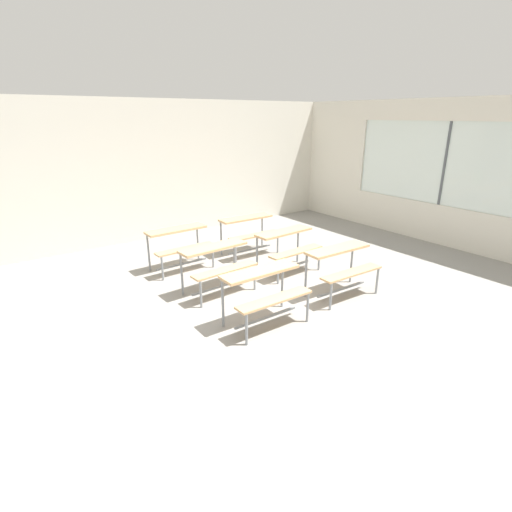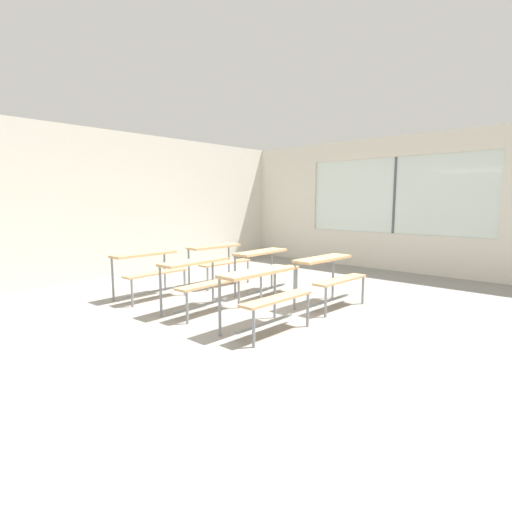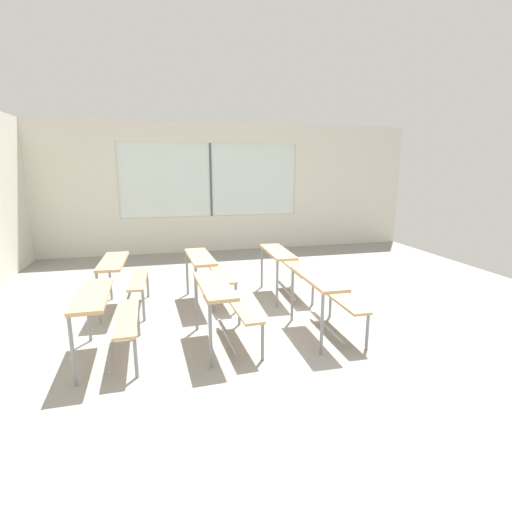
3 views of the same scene
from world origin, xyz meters
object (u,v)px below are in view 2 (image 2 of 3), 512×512
at_px(desk_bench_r1c0, 200,273).
at_px(desk_bench_r2c1, 218,255).
at_px(desk_bench_r1c1, 266,262).
at_px(desk_bench_r0c0, 264,286).
at_px(desk_bench_r2c0, 148,264).
at_px(desk_bench_r0c1, 329,270).

height_order(desk_bench_r1c0, desk_bench_r2c1, same).
bearing_deg(desk_bench_r2c1, desk_bench_r1c0, -138.30).
height_order(desk_bench_r1c0, desk_bench_r1c1, same).
bearing_deg(desk_bench_r1c1, desk_bench_r0c0, -142.57).
bearing_deg(desk_bench_r2c1, desk_bench_r2c0, 179.76).
xyz_separation_m(desk_bench_r1c0, desk_bench_r2c1, (1.45, 1.21, 0.00)).
bearing_deg(desk_bench_r0c1, desk_bench_r2c1, 93.02).
bearing_deg(desk_bench_r0c0, desk_bench_r1c0, 89.99).
xyz_separation_m(desk_bench_r0c1, desk_bench_r1c0, (-1.49, 1.21, 0.00)).
xyz_separation_m(desk_bench_r1c0, desk_bench_r2c0, (-0.03, 1.27, 0.00)).
distance_m(desk_bench_r1c1, desk_bench_r2c1, 1.21).
relative_size(desk_bench_r0c0, desk_bench_r2c1, 0.99).
height_order(desk_bench_r0c0, desk_bench_r1c1, same).
xyz_separation_m(desk_bench_r0c0, desk_bench_r2c0, (-0.02, 2.50, 0.00)).
bearing_deg(desk_bench_r1c0, desk_bench_r1c1, -2.46).
bearing_deg(desk_bench_r1c1, desk_bench_r2c0, 136.47).
relative_size(desk_bench_r1c1, desk_bench_r2c1, 1.01).
distance_m(desk_bench_r0c1, desk_bench_r2c1, 2.42).
bearing_deg(desk_bench_r0c0, desk_bench_r0c1, 1.76).
relative_size(desk_bench_r1c0, desk_bench_r2c1, 1.01).
bearing_deg(desk_bench_r0c1, desk_bench_r1c1, 94.42).
xyz_separation_m(desk_bench_r0c0, desk_bench_r0c1, (1.51, 0.03, 0.00)).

